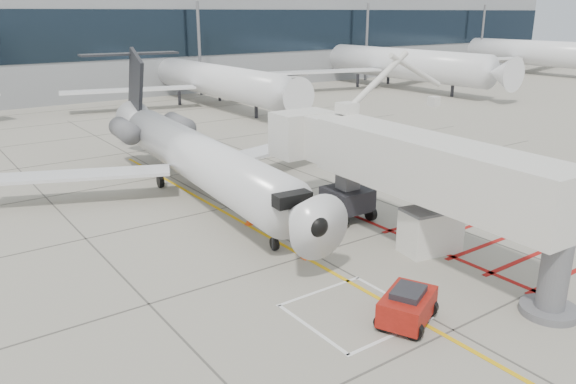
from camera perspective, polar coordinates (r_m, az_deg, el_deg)
ground_plane at (r=23.42m, az=8.70°, el=-9.52°), size 260.00×260.00×0.00m
regional_jet at (r=31.45m, az=-7.76°, el=5.36°), size 26.73×32.41×7.95m
jet_bridge at (r=25.47m, az=14.31°, el=1.21°), size 9.42×18.53×7.26m
pushback_tug at (r=20.85m, az=12.04°, el=-11.16°), size 2.84×2.40×1.42m
baggage_cart at (r=30.55m, az=1.77°, el=-1.57°), size 1.90×1.46×1.06m
ground_power_unit at (r=26.84m, az=14.28°, el=-3.75°), size 2.91×2.01×2.12m
cone_nose at (r=25.58m, az=1.86°, el=-6.16°), size 0.41×0.41×0.57m
cone_side at (r=29.54m, az=-4.00°, el=-2.84°), size 0.39×0.39×0.54m
terminal_building at (r=88.31m, az=-19.92°, el=14.42°), size 180.00×28.00×14.00m
terminal_glass_band at (r=74.90m, az=-16.84°, el=15.05°), size 180.00×0.10×6.00m
bg_aircraft_c at (r=68.54m, az=-8.40°, el=13.31°), size 32.99×36.66×11.00m
bg_aircraft_d at (r=86.11m, az=9.84°, el=14.72°), size 38.33×42.58×12.78m
bg_aircraft_e at (r=113.30m, az=22.73°, el=14.41°), size 39.22×43.58×13.07m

